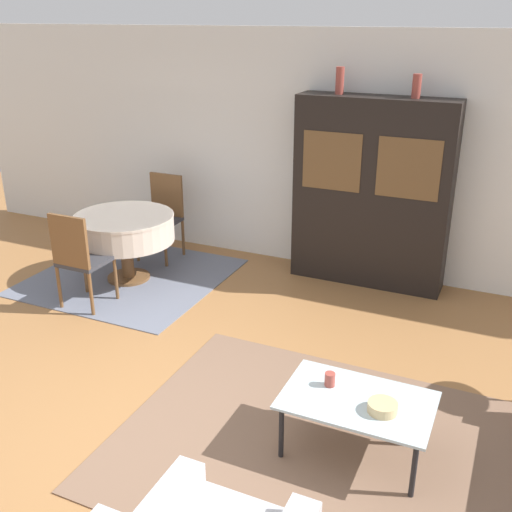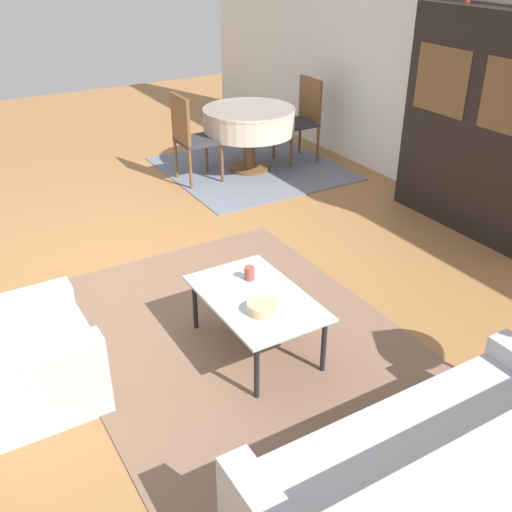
# 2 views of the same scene
# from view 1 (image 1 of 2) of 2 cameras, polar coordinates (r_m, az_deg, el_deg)

# --- Properties ---
(ground_plane) EXTENTS (14.00, 14.00, 0.00)m
(ground_plane) POSITION_cam_1_polar(r_m,az_deg,el_deg) (4.51, -10.15, -17.14)
(ground_plane) COLOR #9E6B3D
(wall_back) EXTENTS (10.00, 0.06, 2.70)m
(wall_back) POSITION_cam_1_polar(r_m,az_deg,el_deg) (6.94, 6.20, 9.70)
(wall_back) COLOR white
(wall_back) RESTS_ON ground_plane
(area_rug) EXTENTS (3.01, 2.23, 0.01)m
(area_rug) POSITION_cam_1_polar(r_m,az_deg,el_deg) (4.41, 7.28, -17.94)
(area_rug) COLOR brown
(area_rug) RESTS_ON ground_plane
(dining_rug) EXTENTS (2.07, 2.02, 0.01)m
(dining_rug) POSITION_cam_1_polar(r_m,az_deg,el_deg) (7.06, -11.91, -1.95)
(dining_rug) COLOR slate
(dining_rug) RESTS_ON ground_plane
(coffee_table) EXTENTS (1.00, 0.63, 0.43)m
(coffee_table) POSITION_cam_1_polar(r_m,az_deg,el_deg) (4.19, 9.62, -13.75)
(coffee_table) COLOR black
(coffee_table) RESTS_ON area_rug
(display_cabinet) EXTENTS (1.67, 0.41, 2.05)m
(display_cabinet) POSITION_cam_1_polar(r_m,az_deg,el_deg) (6.61, 10.94, 5.87)
(display_cabinet) COLOR black
(display_cabinet) RESTS_ON ground_plane
(dining_table) EXTENTS (1.10, 1.10, 0.76)m
(dining_table) POSITION_cam_1_polar(r_m,az_deg,el_deg) (6.80, -12.41, 2.56)
(dining_table) COLOR brown
(dining_table) RESTS_ON dining_rug
(dining_chair_near) EXTENTS (0.44, 0.44, 1.02)m
(dining_chair_near) POSITION_cam_1_polar(r_m,az_deg,el_deg) (6.25, -16.54, 0.06)
(dining_chair_near) COLOR brown
(dining_chair_near) RESTS_ON dining_rug
(dining_chair_far) EXTENTS (0.44, 0.44, 1.02)m
(dining_chair_far) POSITION_cam_1_polar(r_m,az_deg,el_deg) (7.40, -8.87, 4.18)
(dining_chair_far) COLOR brown
(dining_chair_far) RESTS_ON dining_rug
(cup) EXTENTS (0.07, 0.07, 0.10)m
(cup) POSITION_cam_1_polar(r_m,az_deg,el_deg) (4.24, 7.04, -11.58)
(cup) COLOR #9E4238
(cup) RESTS_ON coffee_table
(bowl) EXTENTS (0.20, 0.20, 0.07)m
(bowl) POSITION_cam_1_polar(r_m,az_deg,el_deg) (4.06, 11.96, -13.91)
(bowl) COLOR tan
(bowl) RESTS_ON coffee_table
(vase_tall) EXTENTS (0.09, 0.09, 0.27)m
(vase_tall) POSITION_cam_1_polar(r_m,az_deg,el_deg) (6.49, 7.99, 16.22)
(vase_tall) COLOR #9E4238
(vase_tall) RESTS_ON display_cabinet
(vase_short) EXTENTS (0.09, 0.09, 0.23)m
(vase_short) POSITION_cam_1_polar(r_m,az_deg,el_deg) (6.32, 15.05, 15.35)
(vase_short) COLOR #9E4238
(vase_short) RESTS_ON display_cabinet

